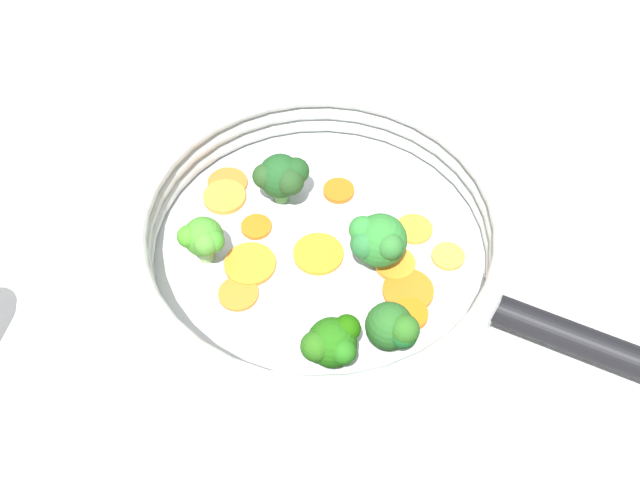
{
  "coord_description": "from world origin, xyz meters",
  "views": [
    {
      "loc": [
        0.39,
        0.1,
        0.55
      ],
      "look_at": [
        0.0,
        0.0,
        0.03
      ],
      "focal_mm": 42.0,
      "sensor_mm": 36.0,
      "label": 1
    }
  ],
  "objects_px": {
    "carrot_slice_4": "(238,294)",
    "carrot_slice_5": "(227,183)",
    "carrot_slice_9": "(250,264)",
    "carrot_slice_11": "(225,197)",
    "carrot_slice_6": "(320,254)",
    "broccoli_floret_1": "(282,177)",
    "broccoli_floret_4": "(203,239)",
    "carrot_slice_7": "(414,229)",
    "carrot_slice_0": "(448,256)",
    "skillet": "(320,254)",
    "broccoli_floret_2": "(395,329)",
    "carrot_slice_2": "(394,268)",
    "carrot_slice_10": "(342,191)",
    "broccoli_floret_3": "(332,343)",
    "carrot_slice_8": "(256,227)",
    "broccoli_floret_0": "(378,239)",
    "carrot_slice_3": "(408,291)",
    "carrot_slice_1": "(410,314)"
  },
  "relations": [
    {
      "from": "carrot_slice_11",
      "to": "carrot_slice_5",
      "type": "bearing_deg",
      "value": -169.83
    },
    {
      "from": "carrot_slice_2",
      "to": "carrot_slice_3",
      "type": "xyz_separation_m",
      "value": [
        0.02,
        0.02,
        -0.0
      ]
    },
    {
      "from": "carrot_slice_4",
      "to": "carrot_slice_6",
      "type": "distance_m",
      "value": 0.08
    },
    {
      "from": "carrot_slice_4",
      "to": "carrot_slice_5",
      "type": "relative_size",
      "value": 0.91
    },
    {
      "from": "carrot_slice_10",
      "to": "carrot_slice_11",
      "type": "distance_m",
      "value": 0.11
    },
    {
      "from": "skillet",
      "to": "carrot_slice_4",
      "type": "bearing_deg",
      "value": -41.09
    },
    {
      "from": "carrot_slice_2",
      "to": "carrot_slice_5",
      "type": "height_order",
      "value": "carrot_slice_2"
    },
    {
      "from": "carrot_slice_10",
      "to": "broccoli_floret_2",
      "type": "xyz_separation_m",
      "value": [
        0.15,
        0.08,
        0.03
      ]
    },
    {
      "from": "carrot_slice_7",
      "to": "broccoli_floret_4",
      "type": "bearing_deg",
      "value": -65.18
    },
    {
      "from": "carrot_slice_5",
      "to": "broccoli_floret_1",
      "type": "relative_size",
      "value": 0.73
    },
    {
      "from": "carrot_slice_1",
      "to": "broccoli_floret_2",
      "type": "height_order",
      "value": "broccoli_floret_2"
    },
    {
      "from": "carrot_slice_0",
      "to": "carrot_slice_7",
      "type": "xyz_separation_m",
      "value": [
        -0.02,
        -0.04,
        -0.0
      ]
    },
    {
      "from": "carrot_slice_9",
      "to": "carrot_slice_11",
      "type": "xyz_separation_m",
      "value": [
        -0.07,
        -0.05,
        0.0
      ]
    },
    {
      "from": "broccoli_floret_0",
      "to": "carrot_slice_11",
      "type": "bearing_deg",
      "value": -103.51
    },
    {
      "from": "broccoli_floret_0",
      "to": "broccoli_floret_1",
      "type": "bearing_deg",
      "value": -116.23
    },
    {
      "from": "skillet",
      "to": "carrot_slice_6",
      "type": "relative_size",
      "value": 6.9
    },
    {
      "from": "carrot_slice_4",
      "to": "carrot_slice_7",
      "type": "distance_m",
      "value": 0.17
    },
    {
      "from": "skillet",
      "to": "broccoli_floret_1",
      "type": "bearing_deg",
      "value": -135.01
    },
    {
      "from": "carrot_slice_3",
      "to": "carrot_slice_10",
      "type": "xyz_separation_m",
      "value": [
        -0.1,
        -0.08,
        -0.0
      ]
    },
    {
      "from": "broccoli_floret_1",
      "to": "carrot_slice_3",
      "type": "bearing_deg",
      "value": 61.16
    },
    {
      "from": "carrot_slice_7",
      "to": "carrot_slice_0",
      "type": "bearing_deg",
      "value": 56.07
    },
    {
      "from": "carrot_slice_7",
      "to": "broccoli_floret_1",
      "type": "height_order",
      "value": "broccoli_floret_1"
    },
    {
      "from": "carrot_slice_0",
      "to": "carrot_slice_6",
      "type": "bearing_deg",
      "value": -76.7
    },
    {
      "from": "skillet",
      "to": "broccoli_floret_2",
      "type": "distance_m",
      "value": 0.12
    },
    {
      "from": "carrot_slice_1",
      "to": "carrot_slice_6",
      "type": "height_order",
      "value": "carrot_slice_1"
    },
    {
      "from": "carrot_slice_7",
      "to": "skillet",
      "type": "bearing_deg",
      "value": -60.57
    },
    {
      "from": "broccoli_floret_3",
      "to": "broccoli_floret_4",
      "type": "height_order",
      "value": "broccoli_floret_3"
    },
    {
      "from": "carrot_slice_5",
      "to": "carrot_slice_10",
      "type": "relative_size",
      "value": 1.29
    },
    {
      "from": "carrot_slice_8",
      "to": "carrot_slice_9",
      "type": "distance_m",
      "value": 0.04
    },
    {
      "from": "carrot_slice_6",
      "to": "carrot_slice_9",
      "type": "xyz_separation_m",
      "value": [
        0.03,
        -0.06,
        0.0
      ]
    },
    {
      "from": "carrot_slice_8",
      "to": "carrot_slice_0",
      "type": "bearing_deg",
      "value": 93.46
    },
    {
      "from": "carrot_slice_6",
      "to": "broccoli_floret_0",
      "type": "height_order",
      "value": "broccoli_floret_0"
    },
    {
      "from": "carrot_slice_3",
      "to": "carrot_slice_11",
      "type": "xyz_separation_m",
      "value": [
        -0.06,
        -0.19,
        0.0
      ]
    },
    {
      "from": "carrot_slice_6",
      "to": "carrot_slice_10",
      "type": "height_order",
      "value": "same"
    },
    {
      "from": "carrot_slice_6",
      "to": "carrot_slice_9",
      "type": "relative_size",
      "value": 0.98
    },
    {
      "from": "carrot_slice_1",
      "to": "carrot_slice_6",
      "type": "relative_size",
      "value": 0.66
    },
    {
      "from": "carrot_slice_2",
      "to": "carrot_slice_10",
      "type": "height_order",
      "value": "same"
    },
    {
      "from": "carrot_slice_0",
      "to": "carrot_slice_6",
      "type": "height_order",
      "value": "same"
    },
    {
      "from": "broccoli_floret_1",
      "to": "broccoli_floret_4",
      "type": "bearing_deg",
      "value": -28.86
    },
    {
      "from": "carrot_slice_6",
      "to": "broccoli_floret_2",
      "type": "distance_m",
      "value": 0.11
    },
    {
      "from": "carrot_slice_3",
      "to": "carrot_slice_7",
      "type": "xyz_separation_m",
      "value": [
        -0.07,
        -0.01,
        -0.0
      ]
    },
    {
      "from": "carrot_slice_0",
      "to": "carrot_slice_3",
      "type": "relative_size",
      "value": 0.67
    },
    {
      "from": "carrot_slice_7",
      "to": "carrot_slice_11",
      "type": "distance_m",
      "value": 0.18
    },
    {
      "from": "carrot_slice_7",
      "to": "carrot_slice_4",
      "type": "bearing_deg",
      "value": -51.07
    },
    {
      "from": "carrot_slice_8",
      "to": "carrot_slice_2",
      "type": "bearing_deg",
      "value": 83.78
    },
    {
      "from": "carrot_slice_6",
      "to": "carrot_slice_7",
      "type": "bearing_deg",
      "value": 123.11
    },
    {
      "from": "carrot_slice_10",
      "to": "broccoli_floret_1",
      "type": "distance_m",
      "value": 0.06
    },
    {
      "from": "carrot_slice_4",
      "to": "broccoli_floret_4",
      "type": "bearing_deg",
      "value": -126.41
    },
    {
      "from": "carrot_slice_8",
      "to": "broccoli_floret_2",
      "type": "relative_size",
      "value": 0.6
    },
    {
      "from": "broccoli_floret_2",
      "to": "broccoli_floret_3",
      "type": "height_order",
      "value": "broccoli_floret_3"
    }
  ]
}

